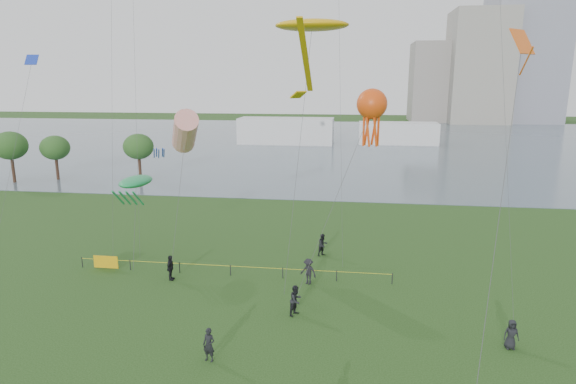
# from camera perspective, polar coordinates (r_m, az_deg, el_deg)

# --- Properties ---
(lake) EXTENTS (400.00, 120.00, 0.08)m
(lake) POSITION_cam_1_polar(r_m,az_deg,el_deg) (118.13, 5.93, 5.95)
(lake) COLOR #4F606C
(lake) RESTS_ON ground_plane
(building_mid) EXTENTS (20.00, 20.00, 38.00)m
(building_mid) POSITION_cam_1_polar(r_m,az_deg,el_deg) (184.19, 21.66, 13.54)
(building_mid) COLOR gray
(building_mid) RESTS_ON ground_plane
(building_low) EXTENTS (16.00, 18.00, 28.00)m
(building_low) POSITION_cam_1_polar(r_m,az_deg,el_deg) (187.36, 16.84, 12.33)
(building_low) COLOR gray
(building_low) RESTS_ON ground_plane
(pavilion_left) EXTENTS (22.00, 8.00, 6.00)m
(pavilion_left) POSITION_cam_1_polar(r_m,az_deg,el_deg) (113.87, -0.22, 7.26)
(pavilion_left) COLOR silver
(pavilion_left) RESTS_ON ground_plane
(pavilion_right) EXTENTS (18.00, 7.00, 5.00)m
(pavilion_right) POSITION_cam_1_polar(r_m,az_deg,el_deg) (116.27, 12.88, 6.81)
(pavilion_right) COLOR silver
(pavilion_right) RESTS_ON ground_plane
(trees) EXTENTS (21.86, 8.84, 7.41)m
(trees) POSITION_cam_1_polar(r_m,az_deg,el_deg) (77.25, -24.99, 4.89)
(trees) COLOR #332017
(trees) RESTS_ON ground_plane
(fence) EXTENTS (24.07, 0.07, 1.05)m
(fence) POSITION_cam_1_polar(r_m,az_deg,el_deg) (38.91, -15.69, -8.26)
(fence) COLOR black
(fence) RESTS_ON ground_plane
(spectator_a) EXTENTS (1.13, 1.20, 1.96)m
(spectator_a) POSITION_cam_1_polar(r_m,az_deg,el_deg) (30.80, 0.95, -12.71)
(spectator_a) COLOR black
(spectator_a) RESTS_ON ground_plane
(spectator_b) EXTENTS (1.43, 1.15, 1.92)m
(spectator_b) POSITION_cam_1_polar(r_m,az_deg,el_deg) (35.16, 2.42, -9.38)
(spectator_b) COLOR black
(spectator_b) RESTS_ON ground_plane
(spectator_c) EXTENTS (0.49, 1.12, 1.90)m
(spectator_c) POSITION_cam_1_polar(r_m,az_deg,el_deg) (36.83, -13.76, -8.71)
(spectator_c) COLOR black
(spectator_c) RESTS_ON ground_plane
(spectator_d) EXTENTS (0.85, 0.59, 1.68)m
(spectator_d) POSITION_cam_1_polar(r_m,az_deg,el_deg) (30.00, 24.94, -15.04)
(spectator_d) COLOR black
(spectator_d) RESTS_ON ground_plane
(spectator_f) EXTENTS (0.75, 0.58, 1.84)m
(spectator_f) POSITION_cam_1_polar(r_m,az_deg,el_deg) (26.63, -9.36, -17.44)
(spectator_f) COLOR black
(spectator_f) RESTS_ON ground_plane
(spectator_g) EXTENTS (1.17, 1.16, 1.90)m
(spectator_g) POSITION_cam_1_polar(r_m,az_deg,el_deg) (40.65, 4.15, -6.27)
(spectator_g) COLOR black
(spectator_g) RESTS_ON ground_plane
(kite_stingray) EXTENTS (5.15, 10.08, 18.52)m
(kite_stingray) POSITION_cam_1_polar(r_m,az_deg,el_deg) (35.05, 2.82, 19.05)
(kite_stingray) COLOR #3F3F42
(kite_windsock) EXTENTS (4.31, 7.48, 12.28)m
(kite_windsock) POSITION_cam_1_polar(r_m,az_deg,el_deg) (40.25, -12.13, 6.98)
(kite_windsock) COLOR #3F3F42
(kite_creature) EXTENTS (2.24, 5.11, 6.85)m
(kite_creature) POSITION_cam_1_polar(r_m,az_deg,el_deg) (40.70, -17.60, 1.15)
(kite_creature) COLOR #3F3F42
(kite_octopus) EXTENTS (5.82, 5.70, 13.87)m
(kite_octopus) POSITION_cam_1_polar(r_m,az_deg,el_deg) (34.07, 9.91, 10.10)
(kite_octopus) COLOR #3F3F42
(kite_delta) EXTENTS (5.01, 12.96, 16.94)m
(kite_delta) POSITION_cam_1_polar(r_m,az_deg,el_deg) (27.38, 25.86, 14.04)
(kite_delta) COLOR #3F3F42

